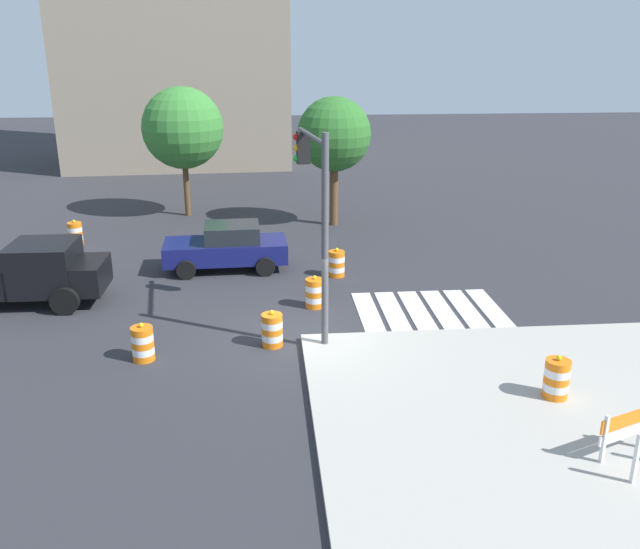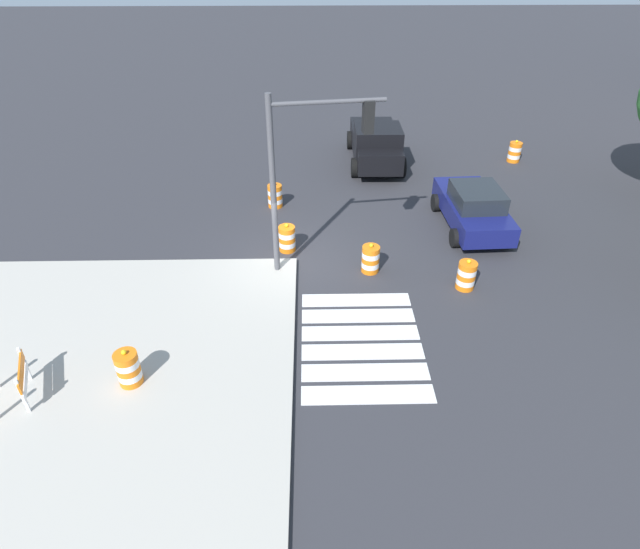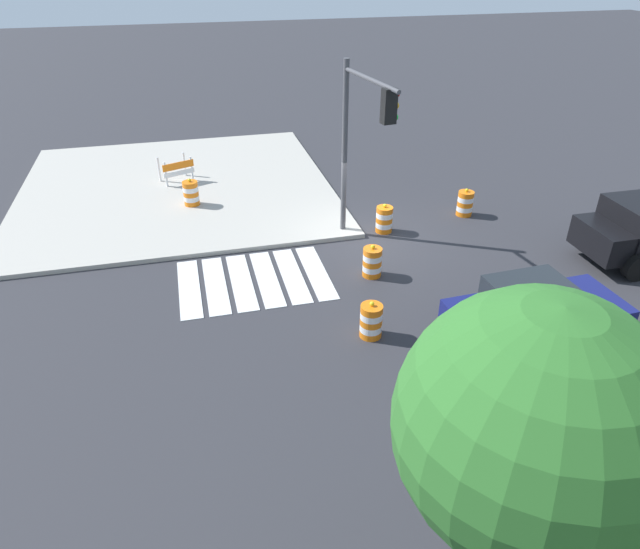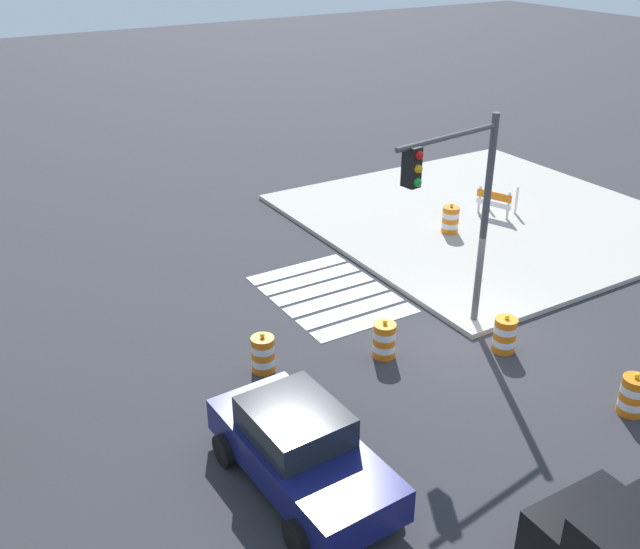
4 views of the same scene
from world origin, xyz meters
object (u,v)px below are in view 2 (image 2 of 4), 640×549
object	(u,v)px
traffic_barrel_on_sidewalk	(128,368)
traffic_barrel_crosswalk_end	(275,196)
sports_car	(473,207)
traffic_barrel_far_curb	(466,275)
traffic_barrel_near_corner	(371,259)
traffic_barrel_median_near	(287,238)
traffic_barrel_median_far	(515,152)
pickup_truck	(376,144)
construction_barricade	(16,379)
traffic_light_pole	(312,154)

from	to	relation	value
traffic_barrel_on_sidewalk	traffic_barrel_crosswalk_end	bearing A→B (deg)	162.56
sports_car	traffic_barrel_far_curb	world-z (taller)	sports_car
sports_car	traffic_barrel_near_corner	xyz separation A→B (m)	(2.80, -3.96, -0.36)
traffic_barrel_near_corner	traffic_barrel_median_near	bearing A→B (deg)	-116.45
traffic_barrel_near_corner	traffic_barrel_median_far	world-z (taller)	same
pickup_truck	construction_barricade	bearing A→B (deg)	-34.73
pickup_truck	traffic_barrel_far_curb	world-z (taller)	pickup_truck
pickup_truck	traffic_barrel_near_corner	size ratio (longest dim) A/B	5.07
pickup_truck	construction_barricade	world-z (taller)	pickup_truck
traffic_barrel_far_curb	traffic_light_pole	distance (m)	5.90
pickup_truck	construction_barricade	xyz separation A→B (m)	(14.10, -9.78, -0.25)
pickup_truck	traffic_barrel_on_sidewalk	xyz separation A→B (m)	(13.69, -7.36, -0.37)
sports_car	traffic_barrel_near_corner	bearing A→B (deg)	-54.72
traffic_barrel_near_corner	traffic_barrel_on_sidewalk	world-z (taller)	traffic_barrel_on_sidewalk
traffic_barrel_near_corner	traffic_barrel_on_sidewalk	size ratio (longest dim) A/B	1.00
traffic_barrel_median_far	traffic_barrel_far_curb	size ratio (longest dim) A/B	1.00
traffic_barrel_far_curb	construction_barricade	world-z (taller)	construction_barricade
traffic_barrel_crosswalk_end	traffic_barrel_median_far	size ratio (longest dim) A/B	1.00
traffic_barrel_near_corner	construction_barricade	distance (m)	10.18
traffic_barrel_median_near	traffic_light_pole	world-z (taller)	traffic_light_pole
construction_barricade	traffic_barrel_median_far	bearing A→B (deg)	131.41
traffic_light_pole	traffic_barrel_median_near	bearing A→B (deg)	-144.89
traffic_barrel_median_near	traffic_barrel_far_curb	world-z (taller)	same
traffic_barrel_far_curb	traffic_light_pole	bearing A→B (deg)	-103.38
pickup_truck	traffic_barrel_crosswalk_end	world-z (taller)	pickup_truck
pickup_truck	traffic_barrel_near_corner	xyz separation A→B (m)	(8.78, -1.10, -0.52)
traffic_barrel_on_sidewalk	traffic_barrel_median_near	bearing A→B (deg)	150.31
traffic_barrel_median_near	pickup_truck	bearing A→B (deg)	152.99
sports_car	traffic_light_pole	distance (m)	7.10
traffic_barrel_median_near	traffic_barrel_median_far	bearing A→B (deg)	126.75
pickup_truck	traffic_barrel_median_far	distance (m)	6.49
traffic_barrel_on_sidewalk	construction_barricade	size ratio (longest dim) A/B	0.71
traffic_barrel_crosswalk_end	traffic_barrel_median_far	bearing A→B (deg)	112.01
sports_car	pickup_truck	world-z (taller)	pickup_truck
traffic_barrel_near_corner	traffic_barrel_crosswalk_end	xyz separation A→B (m)	(-4.63, -3.26, 0.00)
sports_car	traffic_barrel_far_curb	bearing A→B (deg)	-16.80
traffic_barrel_near_corner	pickup_truck	bearing A→B (deg)	172.87
traffic_barrel_median_far	sports_car	bearing A→B (deg)	-30.18
sports_car	pickup_truck	xyz separation A→B (m)	(-5.98, -2.86, 0.16)
traffic_barrel_median_far	construction_barricade	bearing A→B (deg)	-48.59
traffic_barrel_on_sidewalk	traffic_light_pole	world-z (taller)	traffic_light_pole
traffic_barrel_far_curb	traffic_barrel_on_sidewalk	distance (m)	9.89
traffic_barrel_crosswalk_end	traffic_barrel_median_near	world-z (taller)	same
construction_barricade	traffic_light_pole	bearing A→B (deg)	128.56
traffic_barrel_median_far	traffic_barrel_on_sidewalk	bearing A→B (deg)	-44.81
sports_car	traffic_barrel_on_sidewalk	world-z (taller)	sports_car
pickup_truck	traffic_barrel_median_far	size ratio (longest dim) A/B	5.07
traffic_barrel_far_curb	traffic_barrel_on_sidewalk	size ratio (longest dim) A/B	1.00
traffic_barrel_crosswalk_end	traffic_barrel_median_far	xyz separation A→B (m)	(-4.37, 10.82, 0.00)
traffic_barrel_crosswalk_end	traffic_barrel_median_near	xyz separation A→B (m)	(3.29, 0.57, 0.00)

